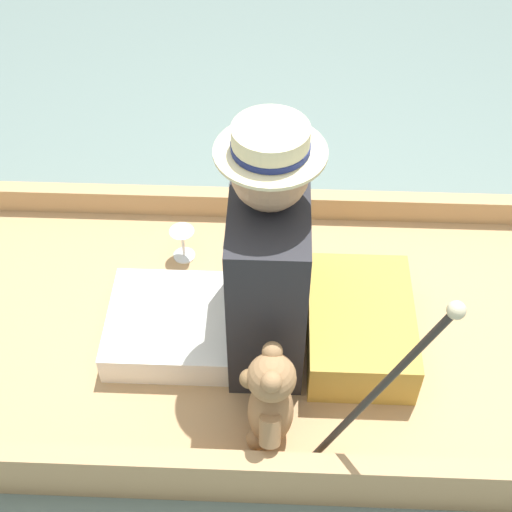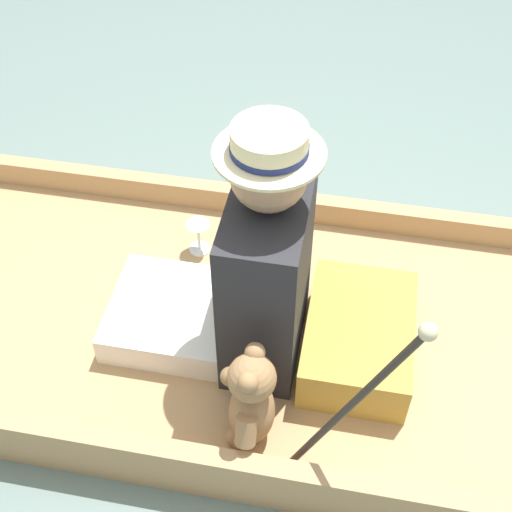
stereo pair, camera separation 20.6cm
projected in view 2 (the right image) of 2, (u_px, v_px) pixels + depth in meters
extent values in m
plane|color=slate|center=(274.00, 345.00, 2.46)|extent=(16.00, 16.00, 0.00)
cube|color=tan|center=(274.00, 336.00, 2.42)|extent=(1.15, 3.38, 0.10)
cube|color=tan|center=(242.00, 470.00, 1.98)|extent=(0.06, 3.38, 0.10)
cube|color=tan|center=(299.00, 207.00, 2.71)|extent=(0.06, 3.38, 0.10)
cube|color=#B7933D|center=(358.00, 338.00, 2.25)|extent=(0.47, 0.33, 0.17)
cube|color=white|center=(173.00, 315.00, 2.35)|extent=(0.38, 0.40, 0.11)
cube|color=#232328|center=(267.00, 278.00, 2.12)|extent=(0.43, 0.22, 0.61)
cube|color=beige|center=(229.00, 263.00, 2.11)|extent=(0.04, 0.01, 0.34)
cube|color=white|center=(220.00, 286.00, 2.00)|extent=(0.02, 0.01, 0.37)
cube|color=white|center=(237.00, 228.00, 2.16)|extent=(0.02, 0.01, 0.37)
sphere|color=tan|center=(269.00, 173.00, 1.83)|extent=(0.21, 0.21, 0.21)
cylinder|color=beige|center=(269.00, 153.00, 1.78)|extent=(0.29, 0.29, 0.01)
cylinder|color=beige|center=(269.00, 140.00, 1.75)|extent=(0.20, 0.20, 0.07)
cylinder|color=navy|center=(269.00, 147.00, 1.76)|extent=(0.20, 0.20, 0.02)
ellipsoid|color=#9E754C|center=(251.00, 411.00, 2.03)|extent=(0.16, 0.13, 0.24)
sphere|color=#9E754C|center=(251.00, 378.00, 1.91)|extent=(0.14, 0.14, 0.14)
sphere|color=olive|center=(230.00, 377.00, 1.92)|extent=(0.05, 0.05, 0.05)
sphere|color=#9E754C|center=(247.00, 382.00, 1.84)|extent=(0.06, 0.06, 0.06)
sphere|color=#9E754C|center=(254.00, 352.00, 1.90)|extent=(0.06, 0.06, 0.06)
cylinder|color=#9E754C|center=(245.00, 430.00, 1.94)|extent=(0.09, 0.06, 0.10)
cylinder|color=#9E754C|center=(257.00, 379.00, 2.06)|extent=(0.09, 0.06, 0.10)
sphere|color=#9E754C|center=(237.00, 438.00, 2.07)|extent=(0.07, 0.07, 0.07)
sphere|color=#9E754C|center=(243.00, 413.00, 2.13)|extent=(0.07, 0.07, 0.07)
cylinder|color=silver|center=(200.00, 249.00, 2.63)|extent=(0.08, 0.08, 0.01)
cylinder|color=silver|center=(199.00, 240.00, 2.59)|extent=(0.01, 0.01, 0.08)
cone|color=silver|center=(198.00, 228.00, 2.55)|extent=(0.09, 0.09, 0.04)
cylinder|color=#2D2823|center=(349.00, 407.00, 1.78)|extent=(0.02, 0.29, 0.70)
sphere|color=beige|center=(428.00, 332.00, 1.51)|extent=(0.04, 0.04, 0.04)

